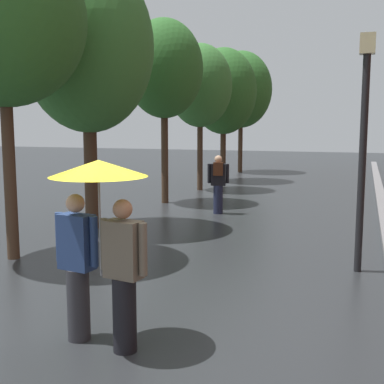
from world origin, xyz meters
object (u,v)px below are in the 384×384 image
(street_tree_2, at_px, (164,69))
(street_tree_3, at_px, (200,86))
(street_tree_5, at_px, (241,90))
(street_lamp_post, at_px, (364,134))
(street_tree_0, at_px, (2,19))
(street_tree_4, at_px, (224,92))
(couple_under_umbrella, at_px, (99,226))
(street_tree_1, at_px, (88,47))
(pedestrian_walking_midground, at_px, (218,183))

(street_tree_2, distance_m, street_tree_3, 3.30)
(street_tree_5, bearing_deg, street_tree_3, -88.39)
(street_tree_3, height_order, street_lamp_post, street_tree_3)
(street_tree_3, bearing_deg, street_tree_2, -91.42)
(street_tree_0, xyz_separation_m, street_tree_5, (0.07, 17.54, -0.13))
(street_tree_4, bearing_deg, street_tree_3, -90.70)
(couple_under_umbrella, xyz_separation_m, street_lamp_post, (2.68, 3.91, 0.93))
(street_tree_2, height_order, street_tree_3, street_tree_2)
(street_tree_5, bearing_deg, street_tree_0, -90.23)
(street_tree_1, height_order, couple_under_umbrella, street_tree_1)
(street_tree_3, xyz_separation_m, street_lamp_post, (5.74, -9.09, -1.52))
(street_tree_3, height_order, street_tree_5, street_tree_5)
(street_tree_4, bearing_deg, street_tree_2, -91.07)
(street_tree_3, distance_m, pedestrian_walking_midground, 5.82)
(street_tree_0, height_order, street_tree_2, street_tree_0)
(street_tree_3, bearing_deg, pedestrian_walking_midground, -66.28)
(street_tree_0, xyz_separation_m, street_tree_4, (0.31, 13.37, -0.46))
(street_tree_2, distance_m, street_lamp_post, 8.41)
(street_tree_1, relative_size, pedestrian_walking_midground, 3.85)
(street_tree_0, bearing_deg, couple_under_umbrella, -39.14)
(couple_under_umbrella, relative_size, street_lamp_post, 0.54)
(street_tree_5, xyz_separation_m, pedestrian_walking_midground, (2.22, -11.85, -3.28))
(street_tree_2, relative_size, couple_under_umbrella, 2.69)
(street_tree_1, bearing_deg, street_tree_3, 87.80)
(street_tree_4, height_order, couple_under_umbrella, street_tree_4)
(street_tree_0, relative_size, street_tree_5, 0.96)
(pedestrian_walking_midground, bearing_deg, street_tree_5, 100.61)
(street_tree_3, relative_size, street_tree_5, 0.88)
(street_tree_4, bearing_deg, street_tree_1, -91.76)
(street_tree_2, bearing_deg, street_lamp_post, -44.88)
(street_tree_3, xyz_separation_m, pedestrian_walking_midground, (2.02, -4.59, -2.96))
(street_tree_1, xyz_separation_m, street_tree_3, (0.28, 7.41, -0.37))
(street_tree_1, bearing_deg, street_tree_5, 89.69)
(street_tree_0, height_order, street_lamp_post, street_tree_0)
(street_tree_0, distance_m, street_tree_5, 17.54)
(street_tree_3, relative_size, street_tree_4, 0.95)
(street_tree_0, height_order, street_tree_3, street_tree_0)
(street_tree_1, xyz_separation_m, street_lamp_post, (6.03, -1.68, -1.89))
(street_tree_0, xyz_separation_m, street_tree_3, (0.28, 10.28, -0.44))
(street_tree_4, xyz_separation_m, pedestrian_walking_midground, (1.98, -7.67, -2.94))
(street_tree_5, relative_size, street_lamp_post, 1.56)
(street_tree_2, xyz_separation_m, pedestrian_walking_midground, (2.10, -1.30, -3.23))
(street_tree_2, xyz_separation_m, street_lamp_post, (5.82, -5.80, -1.80))
(street_tree_2, bearing_deg, street_tree_1, -92.82)
(street_tree_1, height_order, street_lamp_post, street_tree_1)
(street_tree_0, bearing_deg, street_tree_4, 88.66)
(street_tree_2, bearing_deg, pedestrian_walking_midground, -31.81)
(street_tree_4, height_order, pedestrian_walking_midground, street_tree_4)
(pedestrian_walking_midground, bearing_deg, street_tree_1, -129.18)
(street_tree_5, xyz_separation_m, couple_under_umbrella, (3.27, -20.26, -2.77))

